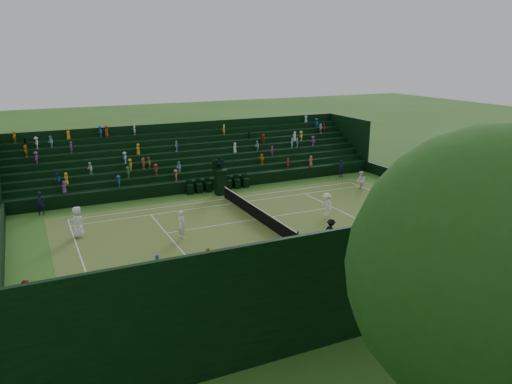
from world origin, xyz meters
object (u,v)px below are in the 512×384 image
(tennis_net, at_px, (256,212))
(player_far_east, at_px, (327,205))
(umpire_chair, at_px, (220,179))
(player_near_east, at_px, (182,224))
(player_far_west, at_px, (361,181))
(player_near_west, at_px, (78,222))

(tennis_net, xyz_separation_m, player_far_east, (1.45, 4.86, 0.32))
(umpire_chair, bearing_deg, player_near_east, -35.43)
(player_far_west, bearing_deg, player_near_west, -82.88)
(player_far_west, bearing_deg, player_far_east, -50.99)
(umpire_chair, height_order, player_near_west, umpire_chair)
(tennis_net, distance_m, player_near_east, 5.87)
(player_near_west, relative_size, player_far_west, 1.25)
(tennis_net, relative_size, player_far_east, 6.90)
(tennis_net, distance_m, player_far_west, 11.68)
(player_near_east, distance_m, player_far_west, 17.53)
(player_near_west, xyz_separation_m, player_near_east, (2.93, 5.84, -0.10))
(player_far_west, bearing_deg, tennis_net, -70.97)
(tennis_net, bearing_deg, player_far_east, 73.43)
(tennis_net, relative_size, player_near_east, 6.44)
(player_far_west, distance_m, player_far_east, 7.84)
(umpire_chair, bearing_deg, player_far_west, 71.04)
(tennis_net, distance_m, player_far_east, 5.08)
(player_near_west, bearing_deg, tennis_net, -100.18)
(player_near_east, relative_size, player_far_west, 1.12)
(umpire_chair, distance_m, player_far_west, 11.85)
(player_near_east, bearing_deg, player_far_east, -107.97)
(player_near_west, bearing_deg, player_far_west, -88.28)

